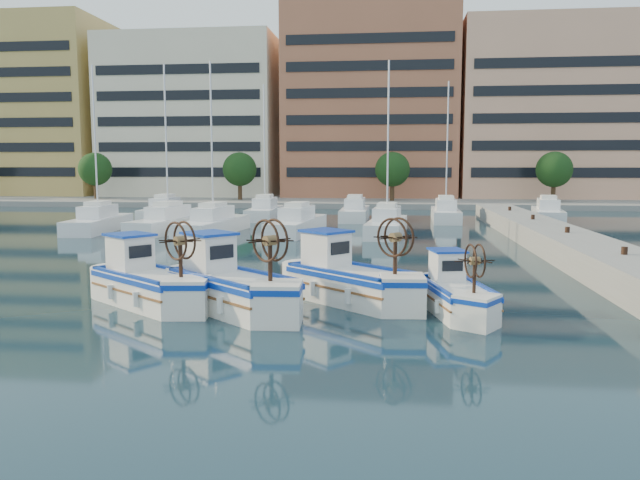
{
  "coord_description": "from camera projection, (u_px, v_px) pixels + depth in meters",
  "views": [
    {
      "loc": [
        3.99,
        -19.18,
        4.64
      ],
      "look_at": [
        0.98,
        6.85,
        1.5
      ],
      "focal_mm": 35.0,
      "sensor_mm": 36.0,
      "label": 1
    }
  ],
  "objects": [
    {
      "name": "fishing_boat_c",
      "position": [
        349.0,
        278.0,
        21.24
      ],
      "size": [
        4.78,
        4.54,
        3.03
      ],
      "rotation": [
        0.0,
        0.0,
        0.85
      ],
      "color": "white",
      "rests_on": "ground"
    },
    {
      "name": "fishing_boat_d",
      "position": [
        455.0,
        292.0,
        19.67
      ],
      "size": [
        2.35,
        3.98,
        2.41
      ],
      "rotation": [
        0.0,
        0.0,
        0.22
      ],
      "color": "white",
      "rests_on": "ground"
    },
    {
      "name": "yacht_marina",
      "position": [
        299.0,
        219.0,
        48.12
      ],
      "size": [
        36.86,
        21.93,
        11.5
      ],
      "color": "white",
      "rests_on": "ground"
    },
    {
      "name": "ground",
      "position": [
        265.0,
        311.0,
        19.92
      ],
      "size": [
        300.0,
        300.0,
        0.0
      ],
      "primitive_type": "plane",
      "color": "#1B3647",
      "rests_on": "ground"
    },
    {
      "name": "fishing_boat_b",
      "position": [
        230.0,
        284.0,
        19.96
      ],
      "size": [
        4.89,
        4.64,
        3.1
      ],
      "rotation": [
        0.0,
        0.0,
        0.85
      ],
      "color": "white",
      "rests_on": "ground"
    },
    {
      "name": "quay",
      "position": [
        606.0,
        262.0,
        26.26
      ],
      "size": [
        3.0,
        60.0,
        1.2
      ],
      "primitive_type": "cube",
      "color": "gray",
      "rests_on": "ground"
    },
    {
      "name": "fishing_boat_a",
      "position": [
        148.0,
        281.0,
        20.8
      ],
      "size": [
        4.72,
        4.27,
        2.94
      ],
      "rotation": [
        0.0,
        0.0,
        0.91
      ],
      "color": "white",
      "rests_on": "ground"
    },
    {
      "name": "waterfront",
      "position": [
        433.0,
        116.0,
        81.7
      ],
      "size": [
        180.0,
        40.0,
        25.6
      ],
      "color": "gray",
      "rests_on": "ground"
    }
  ]
}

